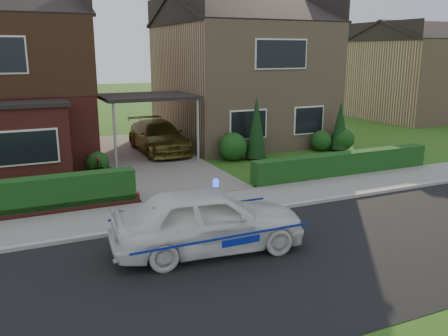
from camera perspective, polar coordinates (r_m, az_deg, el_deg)
ground at (r=10.86m, az=7.44°, el=-10.93°), size 120.00×120.00×0.00m
road at (r=10.86m, az=7.44°, el=-10.93°), size 60.00×6.00×0.02m
kerb at (r=13.32m, az=0.48°, el=-5.74°), size 60.00×0.16×0.12m
sidewalk at (r=14.23m, az=-1.32°, el=-4.48°), size 60.00×2.00×0.10m
driveway at (r=20.52m, az=-8.97°, el=1.14°), size 3.80×12.00×0.12m
house_right at (r=24.93m, az=1.95°, el=11.90°), size 7.50×8.06×7.25m
carport_link at (r=20.07m, az=-9.21°, el=8.36°), size 3.80×3.00×2.77m
dwarf_wall at (r=14.30m, az=-25.37°, el=-5.24°), size 7.70×0.25×0.36m
hedge_left at (r=14.49m, az=-25.29°, el=-5.73°), size 7.50×0.55×0.90m
hedge_right at (r=18.19m, az=14.09°, el=-0.96°), size 7.50×0.55×0.80m
shrub_left_mid at (r=18.08m, az=-19.82°, el=0.69°), size 1.32×1.32×1.32m
shrub_left_near at (r=18.60m, az=-14.94°, el=0.65°), size 0.84×0.84×0.84m
shrub_right_near at (r=20.04m, az=1.08°, el=2.58°), size 1.20×1.20×1.20m
shrub_right_mid at (r=22.49m, az=11.61°, el=3.24°), size 0.96×0.96×0.96m
shrub_right_far at (r=22.84m, az=14.10°, el=3.42°), size 1.08×1.08×1.08m
conifer_a at (r=20.19m, az=3.91°, el=4.66°), size 0.90×0.90×2.60m
conifer_b at (r=22.63m, az=13.78°, el=4.78°), size 0.90×0.90×2.20m
neighbour_right at (r=35.15m, az=21.88°, el=9.78°), size 6.50×7.00×5.20m
police_car at (r=10.96m, az=-1.96°, el=-6.28°), size 4.08×4.60×1.68m
driveway_car at (r=21.53m, az=-7.91°, el=3.79°), size 1.91×4.70×1.36m
potted_plant_b at (r=17.84m, az=-20.05°, el=-0.51°), size 0.45×0.40×0.70m
potted_plant_c at (r=18.02m, az=-14.92°, el=0.13°), size 0.49×0.49×0.78m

